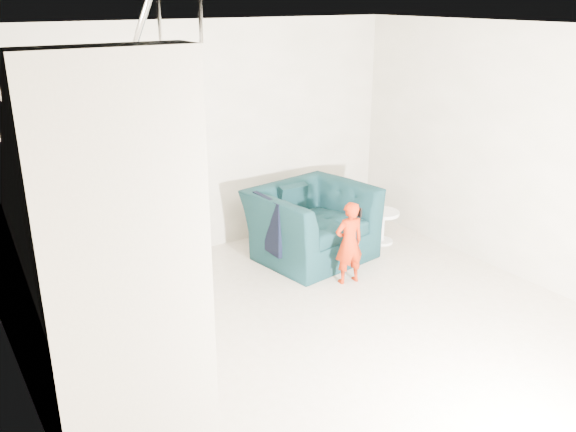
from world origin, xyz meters
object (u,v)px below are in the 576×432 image
object	(u,v)px
side_table	(382,222)
staircase	(91,283)
toddler	(349,243)
armchair	(312,223)

from	to	relation	value
side_table	staircase	xyz separation A→B (m)	(-3.88, -1.16, 0.67)
toddler	staircase	world-z (taller)	staircase
side_table	staircase	distance (m)	4.10
toddler	staircase	size ratio (longest dim) A/B	0.25
armchair	side_table	size ratio (longest dim) A/B	3.14
armchair	toddler	world-z (taller)	toddler
armchair	side_table	world-z (taller)	armchair
toddler	side_table	distance (m)	1.26
toddler	side_table	xyz separation A→B (m)	(1.05, 0.66, -0.18)
armchair	side_table	bearing A→B (deg)	-15.19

